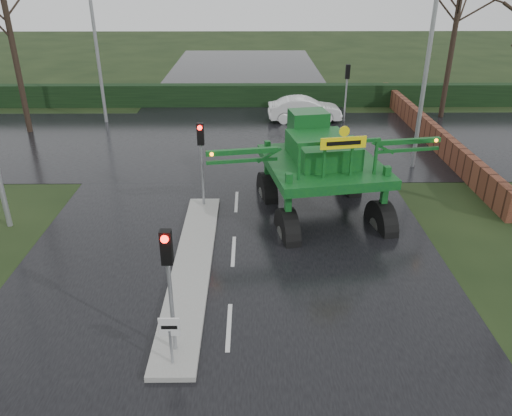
{
  "coord_description": "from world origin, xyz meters",
  "views": [
    {
      "loc": [
        0.63,
        -10.75,
        8.78
      ],
      "look_at": [
        0.77,
        3.29,
        2.0
      ],
      "focal_mm": 35.0,
      "sensor_mm": 36.0,
      "label": 1
    }
  ],
  "objects_px": {
    "street_light_right": "(424,39)",
    "street_light_left_far": "(98,21)",
    "crop_sprayer": "(287,172)",
    "white_sedan": "(304,121)",
    "traffic_signal_near": "(168,267)",
    "keep_left_sign": "(170,333)",
    "traffic_signal_mid": "(201,147)",
    "traffic_signal_far": "(347,80)"
  },
  "relations": [
    {
      "from": "traffic_signal_far",
      "to": "crop_sprayer",
      "type": "bearing_deg",
      "value": 72.44
    },
    {
      "from": "keep_left_sign",
      "to": "traffic_signal_far",
      "type": "distance_m",
      "value": 22.93
    },
    {
      "from": "traffic_signal_mid",
      "to": "traffic_signal_far",
      "type": "bearing_deg",
      "value": 58.07
    },
    {
      "from": "street_light_right",
      "to": "keep_left_sign",
      "type": "bearing_deg",
      "value": -125.12
    },
    {
      "from": "traffic_signal_mid",
      "to": "traffic_signal_far",
      "type": "distance_m",
      "value": 14.75
    },
    {
      "from": "keep_left_sign",
      "to": "white_sedan",
      "type": "relative_size",
      "value": 0.3
    },
    {
      "from": "traffic_signal_mid",
      "to": "street_light_right",
      "type": "xyz_separation_m",
      "value": [
        9.49,
        4.51,
        3.4
      ]
    },
    {
      "from": "traffic_signal_near",
      "to": "traffic_signal_mid",
      "type": "relative_size",
      "value": 1.0
    },
    {
      "from": "traffic_signal_mid",
      "to": "white_sedan",
      "type": "bearing_deg",
      "value": 67.21
    },
    {
      "from": "crop_sprayer",
      "to": "traffic_signal_near",
      "type": "bearing_deg",
      "value": -126.35
    },
    {
      "from": "traffic_signal_far",
      "to": "keep_left_sign",
      "type": "bearing_deg",
      "value": 70.07
    },
    {
      "from": "crop_sprayer",
      "to": "keep_left_sign",
      "type": "bearing_deg",
      "value": -124.7
    },
    {
      "from": "street_light_right",
      "to": "traffic_signal_near",
      "type": "bearing_deg",
      "value": -126.13
    },
    {
      "from": "traffic_signal_near",
      "to": "traffic_signal_far",
      "type": "relative_size",
      "value": 1.0
    },
    {
      "from": "traffic_signal_near",
      "to": "crop_sprayer",
      "type": "relative_size",
      "value": 0.39
    },
    {
      "from": "traffic_signal_near",
      "to": "white_sedan",
      "type": "distance_m",
      "value": 21.89
    },
    {
      "from": "keep_left_sign",
      "to": "traffic_signal_far",
      "type": "relative_size",
      "value": 0.38
    },
    {
      "from": "traffic_signal_near",
      "to": "street_light_right",
      "type": "bearing_deg",
      "value": 53.87
    },
    {
      "from": "traffic_signal_near",
      "to": "keep_left_sign",
      "type": "bearing_deg",
      "value": -90.0
    },
    {
      "from": "street_light_right",
      "to": "street_light_left_far",
      "type": "height_order",
      "value": "same"
    },
    {
      "from": "street_light_right",
      "to": "traffic_signal_mid",
      "type": "bearing_deg",
      "value": -154.6
    },
    {
      "from": "keep_left_sign",
      "to": "street_light_left_far",
      "type": "bearing_deg",
      "value": 107.78
    },
    {
      "from": "traffic_signal_near",
      "to": "crop_sprayer",
      "type": "xyz_separation_m",
      "value": [
        3.18,
        6.41,
        -0.2
      ]
    },
    {
      "from": "keep_left_sign",
      "to": "street_light_right",
      "type": "distance_m",
      "value": 17.23
    },
    {
      "from": "keep_left_sign",
      "to": "traffic_signal_mid",
      "type": "height_order",
      "value": "traffic_signal_mid"
    },
    {
      "from": "traffic_signal_mid",
      "to": "white_sedan",
      "type": "xyz_separation_m",
      "value": [
        5.29,
        12.58,
        -2.59
      ]
    },
    {
      "from": "white_sedan",
      "to": "street_light_right",
      "type": "bearing_deg",
      "value": -153.93
    },
    {
      "from": "keep_left_sign",
      "to": "street_light_right",
      "type": "xyz_separation_m",
      "value": [
        9.49,
        13.5,
        4.93
      ]
    },
    {
      "from": "white_sedan",
      "to": "traffic_signal_mid",
      "type": "bearing_deg",
      "value": 155.76
    },
    {
      "from": "traffic_signal_near",
      "to": "street_light_left_far",
      "type": "relative_size",
      "value": 0.35
    },
    {
      "from": "keep_left_sign",
      "to": "crop_sprayer",
      "type": "height_order",
      "value": "crop_sprayer"
    },
    {
      "from": "crop_sprayer",
      "to": "traffic_signal_mid",
      "type": "bearing_deg",
      "value": 136.64
    },
    {
      "from": "white_sedan",
      "to": "street_light_left_far",
      "type": "bearing_deg",
      "value": 88.9
    },
    {
      "from": "white_sedan",
      "to": "traffic_signal_far",
      "type": "bearing_deg",
      "value": -92.96
    },
    {
      "from": "keep_left_sign",
      "to": "white_sedan",
      "type": "height_order",
      "value": "keep_left_sign"
    },
    {
      "from": "crop_sprayer",
      "to": "white_sedan",
      "type": "xyz_separation_m",
      "value": [
        2.11,
        14.68,
        -2.39
      ]
    },
    {
      "from": "keep_left_sign",
      "to": "white_sedan",
      "type": "bearing_deg",
      "value": 76.23
    },
    {
      "from": "traffic_signal_far",
      "to": "street_light_right",
      "type": "xyz_separation_m",
      "value": [
        1.69,
        -8.01,
        3.4
      ]
    },
    {
      "from": "traffic_signal_far",
      "to": "street_light_left_far",
      "type": "distance_m",
      "value": 15.08
    },
    {
      "from": "street_light_left_far",
      "to": "white_sedan",
      "type": "height_order",
      "value": "street_light_left_far"
    },
    {
      "from": "street_light_right",
      "to": "street_light_left_far",
      "type": "relative_size",
      "value": 1.0
    },
    {
      "from": "traffic_signal_far",
      "to": "street_light_right",
      "type": "bearing_deg",
      "value": 101.95
    }
  ]
}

